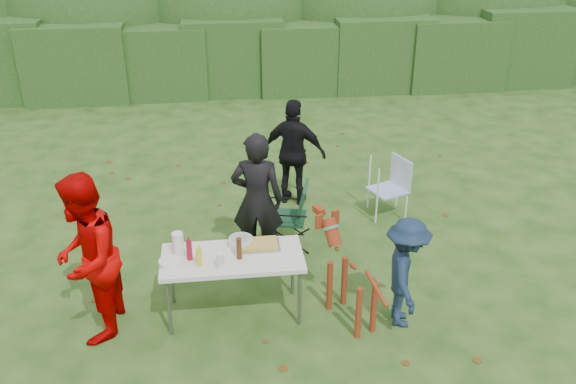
{
  "coord_description": "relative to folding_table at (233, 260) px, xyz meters",
  "views": [
    {
      "loc": [
        -0.45,
        -5.74,
        4.2
      ],
      "look_at": [
        0.34,
        0.67,
        1.0
      ],
      "focal_mm": 38.0,
      "sensor_mm": 36.0,
      "label": 1
    }
  ],
  "objects": [
    {
      "name": "beer_bottle",
      "position": [
        0.07,
        -0.05,
        0.17
      ],
      "size": [
        0.06,
        0.06,
        0.24
      ],
      "primitive_type": "cylinder",
      "color": "#47230F",
      "rests_on": "folding_table"
    },
    {
      "name": "person_red_jacket",
      "position": [
        -1.45,
        -0.14,
        0.22
      ],
      "size": [
        0.75,
        0.93,
        1.81
      ],
      "primitive_type": "imported",
      "rotation": [
        0.0,
        0.0,
        -1.65
      ],
      "color": "#C00000",
      "rests_on": "ground"
    },
    {
      "name": "dog",
      "position": [
        1.24,
        -0.27,
        -0.16
      ],
      "size": [
        0.82,
        1.19,
        1.05
      ],
      "primitive_type": null,
      "rotation": [
        0.0,
        0.0,
        1.95
      ],
      "color": "maroon",
      "rests_on": "ground"
    },
    {
      "name": "food_tray",
      "position": [
        0.29,
        0.15,
        0.06
      ],
      "size": [
        0.45,
        0.3,
        0.02
      ],
      "primitive_type": "cube",
      "color": "#B7B7BA",
      "rests_on": "folding_table"
    },
    {
      "name": "paper_towel_roll",
      "position": [
        -0.56,
        0.1,
        0.18
      ],
      "size": [
        0.12,
        0.12,
        0.26
      ],
      "primitive_type": "cylinder",
      "color": "white",
      "rests_on": "folding_table"
    },
    {
      "name": "pasta_bowl",
      "position": [
        0.1,
        0.19,
        0.1
      ],
      "size": [
        0.26,
        0.26,
        0.1
      ],
      "primitive_type": "cylinder",
      "color": "silver",
      "rests_on": "folding_table"
    },
    {
      "name": "cup_stack",
      "position": [
        -0.13,
        -0.22,
        0.14
      ],
      "size": [
        0.08,
        0.08,
        0.18
      ],
      "primitive_type": "cylinder",
      "color": "white",
      "rests_on": "folding_table"
    },
    {
      "name": "lawn_chair",
      "position": [
        2.27,
        2.03,
        -0.26
      ],
      "size": [
        0.65,
        0.65,
        0.85
      ],
      "primitive_type": null,
      "rotation": [
        0.0,
        0.0,
        3.51
      ],
      "color": "#4B74D8",
      "rests_on": "ground"
    },
    {
      "name": "camping_chair",
      "position": [
        0.75,
        1.4,
        -0.25
      ],
      "size": [
        0.66,
        0.66,
        0.88
      ],
      "primitive_type": null,
      "rotation": [
        0.0,
        0.0,
        2.9
      ],
      "color": "#153F25",
      "rests_on": "ground"
    },
    {
      "name": "folding_table",
      "position": [
        0.0,
        0.0,
        0.0
      ],
      "size": [
        1.5,
        0.7,
        0.74
      ],
      "color": "silver",
      "rests_on": "ground"
    },
    {
      "name": "ketchup_bottle",
      "position": [
        -0.44,
        -0.01,
        0.16
      ],
      "size": [
        0.06,
        0.06,
        0.22
      ],
      "primitive_type": "cylinder",
      "color": "maroon",
      "rests_on": "folding_table"
    },
    {
      "name": "hedge_row",
      "position": [
        0.36,
        8.25,
        0.16
      ],
      "size": [
        22.0,
        1.4,
        1.7
      ],
      "primitive_type": "cube",
      "color": "#23471C",
      "rests_on": "ground"
    },
    {
      "name": "mustard_bottle",
      "position": [
        -0.34,
        -0.14,
        0.15
      ],
      "size": [
        0.06,
        0.06,
        0.2
      ],
      "primitive_type": "cylinder",
      "color": "yellow",
      "rests_on": "folding_table"
    },
    {
      "name": "person_black_puffy",
      "position": [
        1.0,
        2.58,
        0.11
      ],
      "size": [
        1.01,
        0.72,
        1.59
      ],
      "primitive_type": "imported",
      "rotation": [
        0.0,
        0.0,
        2.74
      ],
      "color": "black",
      "rests_on": "ground"
    },
    {
      "name": "shrub_backdrop",
      "position": [
        0.36,
        9.85,
        0.91
      ],
      "size": [
        20.0,
        2.6,
        3.2
      ],
      "primitive_type": "ellipsoid",
      "color": "#3D6628",
      "rests_on": "ground"
    },
    {
      "name": "person_cook",
      "position": [
        0.35,
        1.02,
        0.18
      ],
      "size": [
        0.7,
        0.53,
        1.72
      ],
      "primitive_type": "imported",
      "rotation": [
        0.0,
        0.0,
        2.93
      ],
      "color": "black",
      "rests_on": "ground"
    },
    {
      "name": "ground",
      "position": [
        0.36,
        0.25,
        -0.69
      ],
      "size": [
        80.0,
        80.0,
        0.0
      ],
      "primitive_type": "plane",
      "color": "#1E4211"
    },
    {
      "name": "plate_stack",
      "position": [
        -0.64,
        -0.08,
        0.08
      ],
      "size": [
        0.24,
        0.24,
        0.05
      ],
      "primitive_type": "cylinder",
      "color": "white",
      "rests_on": "folding_table"
    },
    {
      "name": "focaccia_bread",
      "position": [
        0.29,
        0.15,
        0.09
      ],
      "size": [
        0.4,
        0.26,
        0.04
      ],
      "primitive_type": "cube",
      "color": "gold",
      "rests_on": "food_tray"
    },
    {
      "name": "child",
      "position": [
        1.78,
        -0.37,
        -0.06
      ],
      "size": [
        0.6,
        0.88,
        1.25
      ],
      "primitive_type": "imported",
      "rotation": [
        0.0,
        0.0,
        1.39
      ],
      "color": "#162640",
      "rests_on": "ground"
    }
  ]
}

